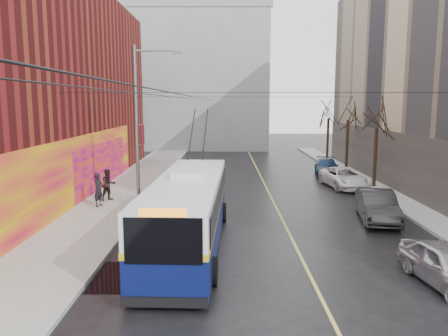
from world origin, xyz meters
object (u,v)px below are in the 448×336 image
object	(u,v)px
streetlight_pole	(139,123)
trolleybus	(189,210)
tree_mid	(348,111)
tree_near	(377,117)
following_car	(208,170)
tree_far	(329,111)
parked_car_b	(377,206)
parked_car_a	(447,265)
parked_car_d	(327,167)
pedestrian_b	(109,185)
parked_car_c	(344,178)
pedestrian_a	(99,190)

from	to	relation	value
streetlight_pole	trolleybus	xyz separation A→B (m)	(3.19, -6.49, -3.28)
tree_mid	trolleybus	distance (m)	23.16
tree_near	following_car	world-z (taller)	tree_near
streetlight_pole	tree_mid	xyz separation A→B (m)	(15.14, 13.00, 0.41)
tree_far	parked_car_b	bearing A→B (deg)	-96.94
tree_far	trolleybus	xyz separation A→B (m)	(-11.95, -26.49, -3.58)
parked_car_a	trolleybus	bearing A→B (deg)	148.73
parked_car_d	parked_car_a	bearing A→B (deg)	-84.00
trolleybus	pedestrian_b	distance (m)	9.71
parked_car_c	pedestrian_a	world-z (taller)	pedestrian_a
following_car	tree_mid	bearing A→B (deg)	18.64
parked_car_b	pedestrian_a	distance (m)	15.03
tree_far	parked_car_a	distance (m)	30.90
following_car	pedestrian_b	xyz separation A→B (m)	(-5.66, -7.76, 0.28)
following_car	pedestrian_a	bearing A→B (deg)	-121.15
tree_mid	pedestrian_b	distance (m)	21.23
parked_car_d	following_car	distance (m)	9.98
tree_mid	parked_car_a	world-z (taller)	tree_mid
streetlight_pole	tree_near	world-z (taller)	streetlight_pole
tree_far	parked_car_b	world-z (taller)	tree_far
parked_car_d	tree_far	bearing A→B (deg)	85.75
streetlight_pole	parked_car_c	size ratio (longest dim) A/B	1.79
parked_car_b	pedestrian_a	world-z (taller)	pedestrian_a
trolleybus	following_car	bearing A→B (deg)	91.52
parked_car_d	pedestrian_b	xyz separation A→B (m)	(-15.38, -10.05, 0.42)
streetlight_pole	pedestrian_a	world-z (taller)	streetlight_pole
parked_car_b	pedestrian_b	world-z (taller)	pedestrian_b
tree_mid	parked_car_a	bearing A→B (deg)	-97.78
tree_near	parked_car_b	bearing A→B (deg)	-107.86
tree_mid	parked_car_a	distance (m)	24.07
tree_near	tree_mid	bearing A→B (deg)	90.00
streetlight_pole	trolleybus	bearing A→B (deg)	-63.83
trolleybus	streetlight_pole	bearing A→B (deg)	118.53
streetlight_pole	parked_car_a	world-z (taller)	streetlight_pole
streetlight_pole	trolleybus	distance (m)	7.94
tree_mid	parked_car_d	bearing A→B (deg)	-144.78
parked_car_c	tree_near	bearing A→B (deg)	-14.73
tree_far	trolleybus	size ratio (longest dim) A/B	0.55
trolleybus	parked_car_d	xyz separation A→B (m)	(9.95, 18.08, -0.90)
parked_car_d	tree_near	bearing A→B (deg)	-61.19
streetlight_pole	tree_far	bearing A→B (deg)	52.88
tree_near	parked_car_d	world-z (taller)	tree_near
streetlight_pole	tree_far	xyz separation A→B (m)	(15.14, 20.00, 0.30)
trolleybus	parked_car_d	bearing A→B (deg)	63.54
parked_car_c	pedestrian_a	bearing A→B (deg)	-164.77
pedestrian_a	pedestrian_b	bearing A→B (deg)	9.75
tree_near	following_car	size ratio (longest dim) A/B	1.34
trolleybus	parked_car_c	size ratio (longest dim) A/B	2.38
parked_car_b	pedestrian_b	distance (m)	15.19
tree_mid	parked_car_d	distance (m)	5.20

